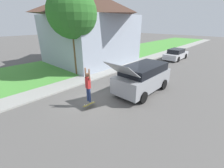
{
  "coord_description": "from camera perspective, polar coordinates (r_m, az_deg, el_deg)",
  "views": [
    {
      "loc": [
        6.67,
        -5.63,
        4.68
      ],
      "look_at": [
        0.75,
        0.76,
        1.09
      ],
      "focal_mm": 24.0,
      "sensor_mm": 36.0,
      "label": 1
    }
  ],
  "objects": [
    {
      "name": "car_down_street",
      "position": [
        22.46,
        23.18,
        10.36
      ],
      "size": [
        1.91,
        4.49,
        1.41
      ],
      "color": "#B7B7BC",
      "rests_on": "ground_plane"
    },
    {
      "name": "suv_parked",
      "position": [
        10.84,
        11.64,
        2.5
      ],
      "size": [
        2.2,
        5.28,
        2.61
      ],
      "color": "gray",
      "rests_on": "ground_plane"
    },
    {
      "name": "lawn",
      "position": [
        19.29,
        -8.64,
        8.24
      ],
      "size": [
        10.0,
        80.0,
        0.08
      ],
      "color": "#478E38",
      "rests_on": "ground_plane"
    },
    {
      "name": "lawn_tree_near",
      "position": [
        14.18,
        -14.95,
        24.48
      ],
      "size": [
        4.17,
        4.17,
        7.39
      ],
      "color": "brown",
      "rests_on": "lawn"
    },
    {
      "name": "skateboarder",
      "position": [
        8.55,
        -9.11,
        -0.33
      ],
      "size": [
        0.41,
        0.23,
        2.0
      ],
      "color": "navy",
      "rests_on": "ground_plane"
    },
    {
      "name": "sidewalk",
      "position": [
        16.19,
        1.28,
        5.79
      ],
      "size": [
        1.8,
        80.0,
        0.1
      ],
      "color": "gray",
      "rests_on": "ground_plane"
    },
    {
      "name": "house",
      "position": [
        19.3,
        -8.51,
        20.92
      ],
      "size": [
        9.47,
        9.79,
        8.03
      ],
      "color": "#99A3B2",
      "rests_on": "lawn"
    },
    {
      "name": "ground_plane",
      "position": [
        9.91,
        -6.25,
        -5.93
      ],
      "size": [
        120.0,
        120.0,
        0.0
      ],
      "primitive_type": "plane",
      "color": "#54514F"
    },
    {
      "name": "skateboard",
      "position": [
        9.04,
        -8.72,
        -7.58
      ],
      "size": [
        0.23,
        0.8,
        0.17
      ],
      "color": "#A89323",
      "rests_on": "ground_plane"
    }
  ]
}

